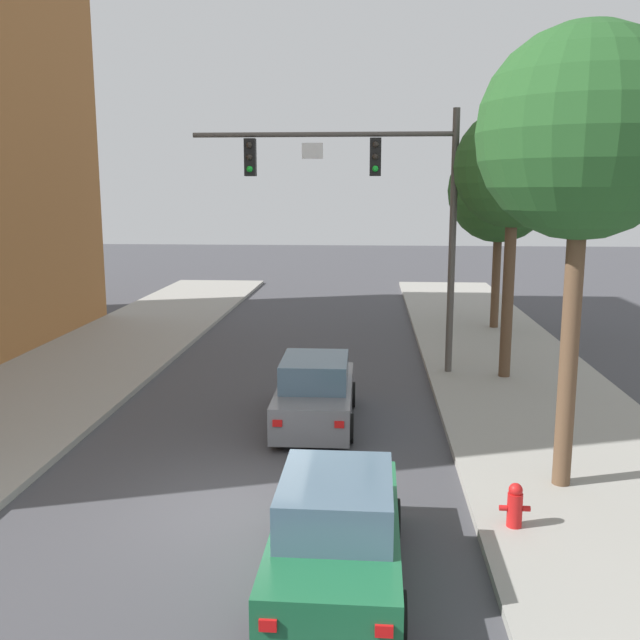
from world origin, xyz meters
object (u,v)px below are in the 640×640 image
car_following_green (337,534)px  fire_hydrant (515,505)px  traffic_signal_mast (377,191)px  car_lead_grey (315,393)px  street_tree_second (514,169)px  street_tree_nearest (583,135)px  street_tree_third (500,191)px

car_following_green → fire_hydrant: size_ratio=5.91×
traffic_signal_mast → car_lead_grey: bearing=-107.3°
traffic_signal_mast → car_lead_grey: size_ratio=1.77×
car_following_green → street_tree_second: street_tree_second is taller
car_lead_grey → street_tree_second: street_tree_second is taller
car_following_green → street_tree_nearest: (3.93, 3.33, 5.57)m
street_tree_second → traffic_signal_mast: bearing=173.0°
car_lead_grey → street_tree_nearest: size_ratio=0.53×
traffic_signal_mast → car_lead_grey: 6.67m
car_following_green → fire_hydrant: (2.74, 1.57, -0.22)m
car_lead_grey → street_tree_nearest: street_tree_nearest is taller
traffic_signal_mast → street_tree_nearest: 8.79m
car_lead_grey → street_tree_third: street_tree_third is taller
traffic_signal_mast → car_following_green: size_ratio=1.77×
fire_hydrant → street_tree_nearest: street_tree_nearest is taller
street_tree_second → car_following_green: bearing=-111.5°
car_lead_grey → street_tree_third: size_ratio=0.59×
car_lead_grey → street_tree_second: 8.40m
street_tree_third → car_lead_grey: bearing=-117.7°
traffic_signal_mast → street_tree_third: bearing=56.4°
car_following_green → fire_hydrant: bearing=29.8°
car_lead_grey → street_tree_third: bearing=62.3°
traffic_signal_mast → street_tree_nearest: street_tree_nearest is taller
car_lead_grey → street_tree_second: size_ratio=0.57×
car_lead_grey → traffic_signal_mast: bearing=72.7°
car_lead_grey → street_tree_nearest: (4.75, -3.52, 5.57)m
traffic_signal_mast → street_tree_third: size_ratio=1.04×
car_following_green → traffic_signal_mast: bearing=87.0°
car_following_green → car_lead_grey: bearing=96.8°
traffic_signal_mast → car_following_green: 12.34m
traffic_signal_mast → fire_hydrant: bearing=-77.7°
traffic_signal_mast → fire_hydrant: traffic_signal_mast is taller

